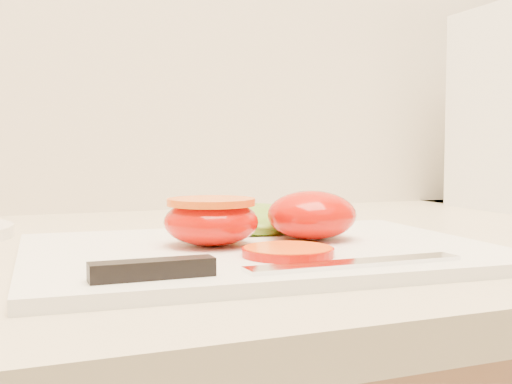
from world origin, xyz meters
name	(u,v)px	position (x,y,z in m)	size (l,w,h in m)	color
cutting_board	(260,251)	(-0.31, 1.57, 0.94)	(0.39, 0.28, 0.01)	white
tomato_half_dome	(312,215)	(-0.26, 1.58, 0.96)	(0.08, 0.08, 0.04)	#C60001
tomato_half_cut	(211,220)	(-0.35, 1.58, 0.96)	(0.08, 0.08, 0.04)	#C60001
tomato_slice_0	(288,252)	(-0.31, 1.51, 0.94)	(0.07, 0.07, 0.01)	orange
lettuce_leaf_0	(263,219)	(-0.28, 1.65, 0.95)	(0.11, 0.08, 0.02)	olive
knife	(238,267)	(-0.37, 1.46, 0.94)	(0.27, 0.03, 0.01)	silver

